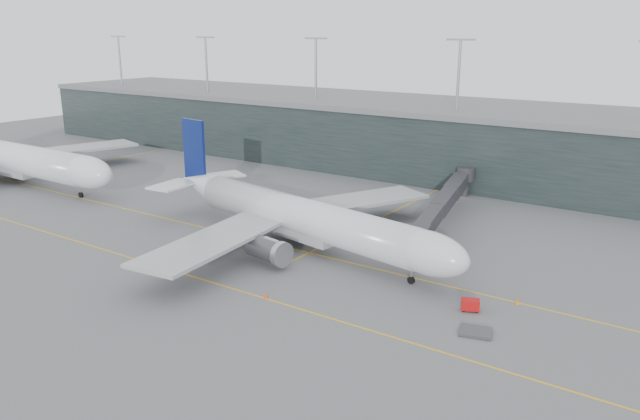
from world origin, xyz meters
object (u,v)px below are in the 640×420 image
Objects in this scene: second_aircraft at (12,158)px; gse_cart at (470,305)px; jet_bridge at (456,200)px; main_aircraft at (301,217)px.

second_aircraft is 27.47× the size of gse_cart.
second_aircraft is at bearing -177.33° from jet_bridge.
second_aircraft reaches higher than jet_bridge.
jet_bridge is 18.35× the size of gse_cart.
gse_cart is (29.01, -6.76, -3.83)m from main_aircraft.
jet_bridge is 0.67× the size of second_aircraft.
main_aircraft is 30.03m from gse_cart.
gse_cart is (103.22, -5.41, -4.41)m from second_aircraft.
second_aircraft is at bearing 153.11° from gse_cart.
jet_bridge is at bearing 68.37° from main_aircraft.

